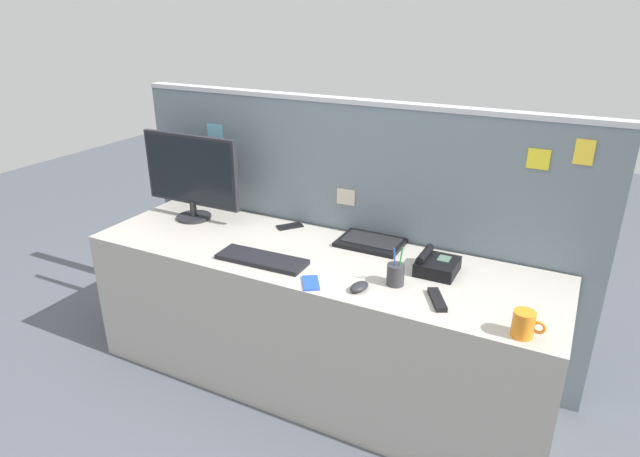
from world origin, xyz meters
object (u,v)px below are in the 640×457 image
(desk_phone, at_px, (436,265))
(tv_remote, at_px, (437,299))
(keyboard_main, at_px, (262,259))
(cell_phone_black_slab, at_px, (290,226))
(computer_mouse_right_hand, at_px, (359,287))
(pen_cup, at_px, (396,274))
(cell_phone_blue_case, at_px, (311,283))
(coffee_mug, at_px, (524,324))
(laptop, at_px, (376,230))
(desktop_monitor, at_px, (191,173))

(desk_phone, height_order, tv_remote, desk_phone)
(keyboard_main, height_order, cell_phone_black_slab, keyboard_main)
(keyboard_main, relative_size, cell_phone_black_slab, 3.17)
(computer_mouse_right_hand, xyz_separation_m, pen_cup, (0.12, 0.12, 0.03))
(tv_remote, bearing_deg, keyboard_main, 151.96)
(cell_phone_blue_case, height_order, coffee_mug, coffee_mug)
(laptop, xyz_separation_m, cell_phone_black_slab, (-0.47, -0.06, -0.05))
(desktop_monitor, xyz_separation_m, coffee_mug, (1.81, -0.39, -0.21))
(desktop_monitor, relative_size, laptop, 1.88)
(desk_phone, bearing_deg, pen_cup, -122.52)
(tv_remote, relative_size, coffee_mug, 1.44)
(cell_phone_blue_case, bearing_deg, laptop, 50.04)
(desk_phone, xyz_separation_m, cell_phone_black_slab, (-0.85, 0.16, -0.03))
(desktop_monitor, height_order, tv_remote, desktop_monitor)
(desktop_monitor, xyz_separation_m, computer_mouse_right_hand, (1.15, -0.34, -0.24))
(pen_cup, distance_m, cell_phone_black_slab, 0.81)
(desk_phone, xyz_separation_m, cell_phone_blue_case, (-0.44, -0.35, -0.03))
(computer_mouse_right_hand, bearing_deg, coffee_mug, 10.34)
(keyboard_main, relative_size, cell_phone_blue_case, 3.38)
(desk_phone, distance_m, pen_cup, 0.23)
(computer_mouse_right_hand, xyz_separation_m, coffee_mug, (0.66, -0.04, 0.03))
(desktop_monitor, distance_m, desk_phone, 1.41)
(tv_remote, bearing_deg, computer_mouse_right_hand, 161.03)
(cell_phone_black_slab, bearing_deg, desktop_monitor, -128.51)
(cell_phone_black_slab, bearing_deg, pen_cup, 12.50)
(cell_phone_blue_case, bearing_deg, keyboard_main, 131.02)
(desk_phone, xyz_separation_m, tv_remote, (0.08, -0.25, -0.03))
(pen_cup, height_order, cell_phone_blue_case, pen_cup)
(tv_remote, bearing_deg, pen_cup, 134.15)
(cell_phone_blue_case, bearing_deg, coffee_mug, -32.74)
(pen_cup, distance_m, coffee_mug, 0.57)
(cell_phone_blue_case, xyz_separation_m, cell_phone_black_slab, (-0.40, 0.51, 0.00))
(desktop_monitor, bearing_deg, laptop, 10.14)
(keyboard_main, height_order, computer_mouse_right_hand, computer_mouse_right_hand)
(cell_phone_black_slab, bearing_deg, cell_phone_blue_case, -13.52)
(keyboard_main, distance_m, cell_phone_blue_case, 0.32)
(pen_cup, relative_size, tv_remote, 1.02)
(desktop_monitor, xyz_separation_m, cell_phone_blue_case, (0.94, -0.39, -0.25))
(keyboard_main, bearing_deg, tv_remote, -1.15)
(desktop_monitor, height_order, cell_phone_blue_case, desktop_monitor)
(tv_remote, bearing_deg, cell_phone_black_slab, 127.10)
(pen_cup, distance_m, tv_remote, 0.21)
(laptop, distance_m, tv_remote, 0.65)
(desktop_monitor, height_order, desk_phone, desktop_monitor)
(laptop, bearing_deg, tv_remote, -46.13)
(pen_cup, xyz_separation_m, tv_remote, (0.20, -0.06, -0.04))
(cell_phone_black_slab, distance_m, coffee_mug, 1.37)
(computer_mouse_right_hand, height_order, cell_phone_blue_case, computer_mouse_right_hand)
(desktop_monitor, relative_size, coffee_mug, 5.05)
(keyboard_main, xyz_separation_m, cell_phone_black_slab, (-0.10, 0.42, -0.01))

